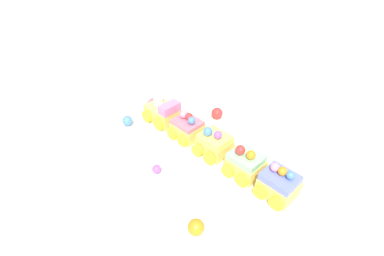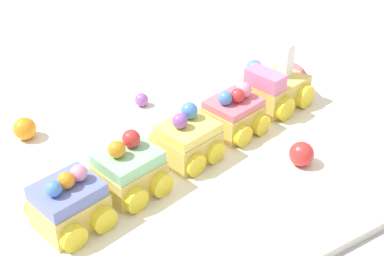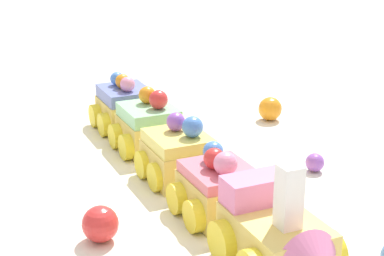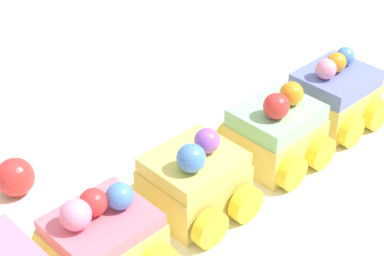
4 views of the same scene
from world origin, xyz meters
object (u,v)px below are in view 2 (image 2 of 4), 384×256
cake_train_locomotive (280,87)px  cake_car_blueberry (69,205)px  cake_car_mint (129,171)px  gumball_blue (254,68)px  cake_car_strawberry (233,114)px  gumball_purple (142,100)px  gumball_red (301,154)px  gumball_orange (25,129)px  cake_car_lemon (187,140)px

cake_train_locomotive → cake_car_blueberry: 0.37m
cake_car_mint → gumball_blue: cake_car_mint is taller
cake_car_strawberry → gumball_purple: 0.15m
cake_car_blueberry → gumball_red: bearing=-23.1°
gumball_purple → gumball_orange: (-0.17, 0.01, 0.01)m
cake_car_mint → gumball_purple: 0.19m
gumball_purple → gumball_blue: (0.20, -0.01, 0.00)m
gumball_blue → gumball_red: gumball_red is taller
gumball_purple → gumball_orange: gumball_orange is taller
cake_car_strawberry → cake_car_lemon: (-0.09, -0.02, 0.00)m
cake_train_locomotive → cake_car_blueberry: cake_train_locomotive is taller
gumball_orange → gumball_blue: size_ratio=1.12×
cake_car_mint → gumball_blue: (0.30, 0.15, -0.01)m
gumball_orange → cake_car_mint: bearing=-66.7°
cake_car_mint → gumball_orange: cake_car_mint is taller
gumball_red → cake_train_locomotive: bearing=60.8°
cake_car_mint → gumball_purple: bearing=45.7°
cake_car_mint → cake_car_blueberry: 0.08m
gumball_orange → cake_train_locomotive: bearing=-16.7°
cake_train_locomotive → gumball_red: bearing=-132.2°
cake_car_blueberry → gumball_orange: bearing=74.6°
cake_car_strawberry → gumball_red: 0.11m
gumball_orange → gumball_blue: gumball_orange is taller
cake_train_locomotive → cake_car_blueberry: size_ratio=1.33×
cake_car_strawberry → cake_car_blueberry: (-0.26, -0.06, 0.00)m
gumball_purple → cake_car_lemon: bearing=-93.5°
gumball_red → gumball_blue: bearing=66.7°
gumball_red → cake_car_mint: bearing=161.2°
gumball_purple → gumball_orange: bearing=178.1°
cake_car_strawberry → gumball_red: bearing=-89.4°
cake_car_mint → gumball_orange: size_ratio=2.98×
gumball_purple → cake_train_locomotive: bearing=-29.1°
cake_car_lemon → gumball_blue: (0.21, 0.13, -0.01)m
cake_car_lemon → gumball_orange: bearing=124.7°
cake_train_locomotive → cake_car_lemon: bearing=179.9°
cake_car_strawberry → cake_car_mint: (-0.18, -0.04, 0.00)m
cake_car_strawberry → cake_car_blueberry: cake_car_blueberry is taller
cake_car_mint → gumball_orange: 0.19m
cake_car_blueberry → gumball_purple: bearing=32.4°
cake_train_locomotive → cake_car_strawberry: size_ratio=1.33×
gumball_orange → cake_car_blueberry: bearing=-92.3°
cake_car_lemon → gumball_red: (0.11, -0.09, -0.01)m
cake_car_mint → cake_car_blueberry: size_ratio=1.00×
cake_car_lemon → gumball_purple: cake_car_lemon is taller
cake_car_strawberry → gumball_blue: bearing=29.5°
cake_train_locomotive → gumball_blue: (0.02, 0.09, -0.01)m
cake_car_strawberry → gumball_purple: bearing=109.1°
cake_car_mint → gumball_purple: size_ratio=4.55×
cake_car_blueberry → cake_car_lemon: bearing=0.1°
cake_car_blueberry → cake_car_mint: bearing=0.4°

